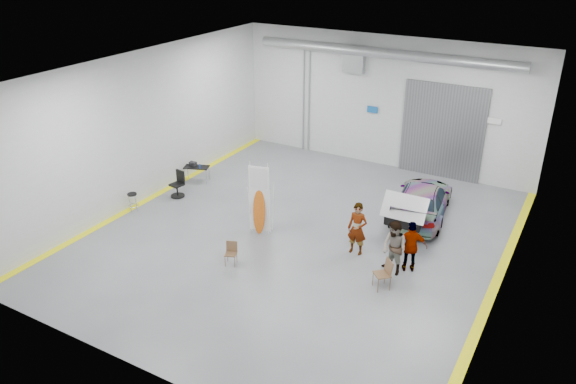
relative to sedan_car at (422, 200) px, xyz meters
The scene contains 13 objects.
ground 5.03m from the sedan_car, 132.55° to the right, with size 16.00×16.00×0.00m, color slate.
room_shell 4.84m from the sedan_car, 155.14° to the right, with size 14.02×16.18×6.01m.
sedan_car is the anchor object (origin of this frame).
person_a 3.94m from the sedan_car, 105.99° to the right, with size 0.68×0.45×1.87m, color #846448.
person_b 4.34m from the sedan_car, 84.41° to the right, with size 0.89×0.68×1.82m, color teal.
person_c 4.03m from the sedan_car, 77.80° to the right, with size 1.02×0.42×1.76m, color brown.
surfboard_display 6.38m from the sedan_car, 138.47° to the right, with size 0.77×0.34×2.77m.
folding_chair_near 7.85m from the sedan_car, 124.01° to the right, with size 0.48×0.50×0.78m.
folding_chair_far 5.35m from the sedan_car, 85.37° to the right, with size 0.64×0.72×0.97m.
shop_stool 11.25m from the sedan_car, 152.53° to the right, with size 0.39×0.39×0.76m.
work_table 9.82m from the sedan_car, behind, with size 1.20×0.89×0.88m.
office_chair 9.88m from the sedan_car, 160.95° to the right, with size 0.58×0.59×1.09m.
trunk_lid 2.21m from the sedan_car, 90.00° to the right, with size 1.59×0.96×0.04m, color silver.
Camera 1 is at (8.47, -15.70, 10.03)m, focal length 35.00 mm.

